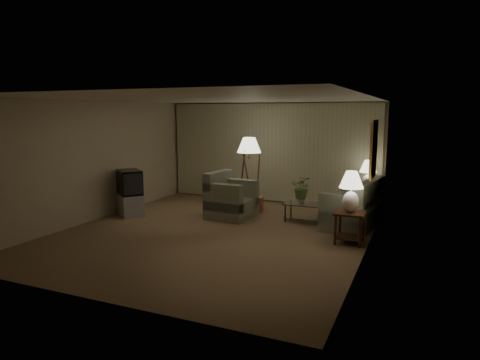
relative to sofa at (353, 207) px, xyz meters
name	(u,v)px	position (x,y,z in m)	size (l,w,h in m)	color
ground	(215,232)	(-2.50, -1.69, -0.40)	(7.00, 7.00, 0.00)	olive
room_shell	(245,142)	(-2.48, -0.18, 1.34)	(6.04, 7.02, 2.72)	#BEAF92
sofa	(353,207)	(0.00, 0.00, 0.00)	(2.06, 1.40, 0.81)	gray
armchair	(231,200)	(-2.71, -0.41, 0.02)	(1.16, 1.11, 0.84)	gray
side_table_near	(350,222)	(0.15, -1.35, 0.01)	(0.54, 0.54, 0.60)	#361A0E
side_table_far	(367,198)	(0.15, 1.21, -0.01)	(0.45, 0.38, 0.60)	#361A0E
table_lamp_near	(351,188)	(0.15, -1.35, 0.65)	(0.45, 0.45, 0.77)	white
table_lamp_far	(368,172)	(0.15, 1.21, 0.62)	(0.41, 0.41, 0.71)	white
coffee_table	(308,210)	(-0.96, -0.10, -0.13)	(1.07, 0.58, 0.41)	silver
tv_cabinet	(130,204)	(-5.05, -1.13, -0.15)	(0.91, 0.87, 0.50)	#B3B3B5
crt_tv	(129,182)	(-5.05, -1.13, 0.39)	(0.84, 0.81, 0.58)	black
floor_lamp	(249,173)	(-2.62, 0.45, 0.55)	(0.59, 0.59, 1.83)	#361A0E
ottoman	(252,204)	(-2.50, 0.35, -0.21)	(0.57, 0.57, 0.38)	#A85138
vase	(302,200)	(-1.11, -0.10, 0.09)	(0.16, 0.16, 0.16)	white
flowers	(302,185)	(-1.11, -0.10, 0.44)	(0.47, 0.40, 0.52)	#557D37
book	(318,205)	(-0.71, -0.20, 0.02)	(0.16, 0.22, 0.02)	olive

